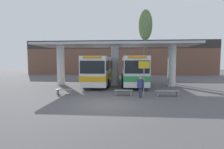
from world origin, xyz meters
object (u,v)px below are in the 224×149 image
object	(u,v)px
waiting_bench_far_platform	(167,92)
pedestrian_waiting	(140,85)
info_sign_platform	(144,71)
poplar_tree_behind_left	(145,26)
waiting_bench_near_pillar	(124,92)
waiting_bench_mid_platform	(65,91)
transit_bus_center_bay	(133,69)
transit_bus_left_bay	(100,69)

from	to	relation	value
waiting_bench_far_platform	pedestrian_waiting	distance (m)	2.50
pedestrian_waiting	info_sign_platform	bearing A→B (deg)	106.63
waiting_bench_far_platform	info_sign_platform	xyz separation A→B (m)	(-1.89, 0.27, 1.69)
poplar_tree_behind_left	pedestrian_waiting	bearing A→B (deg)	-97.36
waiting_bench_near_pillar	pedestrian_waiting	bearing A→B (deg)	-32.73
waiting_bench_mid_platform	pedestrian_waiting	distance (m)	6.45
waiting_bench_mid_platform	poplar_tree_behind_left	world-z (taller)	poplar_tree_behind_left
waiting_bench_near_pillar	waiting_bench_mid_platform	distance (m)	5.05
waiting_bench_near_pillar	pedestrian_waiting	world-z (taller)	pedestrian_waiting
waiting_bench_near_pillar	pedestrian_waiting	distance (m)	1.70
transit_bus_center_bay	info_sign_platform	xyz separation A→B (m)	(0.64, -7.64, 0.16)
info_sign_platform	poplar_tree_behind_left	size ratio (longest dim) A/B	0.27
transit_bus_center_bay	pedestrian_waiting	bearing A→B (deg)	90.03
waiting_bench_mid_platform	waiting_bench_far_platform	bearing A→B (deg)	0.00
waiting_bench_near_pillar	poplar_tree_behind_left	world-z (taller)	poplar_tree_behind_left
transit_bus_center_bay	waiting_bench_near_pillar	xyz separation A→B (m)	(-1.04, -7.91, -1.55)
pedestrian_waiting	poplar_tree_behind_left	world-z (taller)	poplar_tree_behind_left
poplar_tree_behind_left	transit_bus_center_bay	bearing A→B (deg)	-113.48
waiting_bench_far_platform	info_sign_platform	size ratio (longest dim) A/B	0.67
waiting_bench_mid_platform	info_sign_platform	bearing A→B (deg)	2.30
waiting_bench_far_platform	pedestrian_waiting	world-z (taller)	pedestrian_waiting
transit_bus_left_bay	poplar_tree_behind_left	xyz separation A→B (m)	(6.11, 5.39, 6.15)
waiting_bench_near_pillar	waiting_bench_mid_platform	bearing A→B (deg)	180.00
transit_bus_center_bay	info_sign_platform	size ratio (longest dim) A/B	4.20
waiting_bench_mid_platform	pedestrian_waiting	world-z (taller)	pedestrian_waiting
waiting_bench_far_platform	poplar_tree_behind_left	bearing A→B (deg)	92.45
transit_bus_center_bay	info_sign_platform	world-z (taller)	transit_bus_center_bay
waiting_bench_near_pillar	poplar_tree_behind_left	bearing A→B (deg)	76.35
waiting_bench_mid_platform	pedestrian_waiting	size ratio (longest dim) A/B	0.92
transit_bus_center_bay	waiting_bench_far_platform	bearing A→B (deg)	105.97
waiting_bench_mid_platform	waiting_bench_far_platform	world-z (taller)	same
info_sign_platform	waiting_bench_far_platform	bearing A→B (deg)	-8.14
waiting_bench_near_pillar	pedestrian_waiting	xyz separation A→B (m)	(1.31, -0.84, 0.67)
waiting_bench_mid_platform	poplar_tree_behind_left	size ratio (longest dim) A/B	0.14
waiting_bench_near_pillar	waiting_bench_far_platform	distance (m)	3.57
info_sign_platform	pedestrian_waiting	world-z (taller)	info_sign_platform
info_sign_platform	transit_bus_center_bay	bearing A→B (deg)	94.75
waiting_bench_far_platform	pedestrian_waiting	xyz separation A→B (m)	(-2.26, -0.84, 0.66)
waiting_bench_far_platform	poplar_tree_behind_left	world-z (taller)	poplar_tree_behind_left
pedestrian_waiting	poplar_tree_behind_left	size ratio (longest dim) A/B	0.16
waiting_bench_far_platform	transit_bus_left_bay	bearing A→B (deg)	133.09
waiting_bench_mid_platform	poplar_tree_behind_left	xyz separation A→B (m)	(8.08, 12.49, 7.69)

